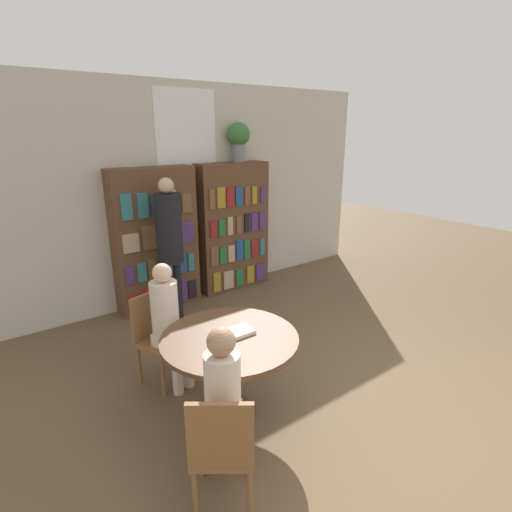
# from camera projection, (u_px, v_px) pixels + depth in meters

# --- Properties ---
(ground_plane) EXTENTS (16.00, 16.00, 0.00)m
(ground_plane) POSITION_uv_depth(u_px,v_px,m) (434.00, 450.00, 3.10)
(ground_plane) COLOR brown
(wall_back) EXTENTS (6.40, 0.07, 3.00)m
(wall_back) POSITION_uv_depth(u_px,v_px,m) (188.00, 193.00, 5.68)
(wall_back) COLOR beige
(wall_back) RESTS_ON ground_plane
(bookshelf_left) EXTENTS (1.12, 0.34, 1.92)m
(bookshelf_left) POSITION_uv_depth(u_px,v_px,m) (156.00, 240.00, 5.35)
(bookshelf_left) COLOR brown
(bookshelf_left) RESTS_ON ground_plane
(bookshelf_right) EXTENTS (1.12, 0.34, 1.92)m
(bookshelf_right) POSITION_uv_depth(u_px,v_px,m) (233.00, 227.00, 6.05)
(bookshelf_right) COLOR brown
(bookshelf_right) RESTS_ON ground_plane
(flower_vase) EXTENTS (0.33, 0.33, 0.56)m
(flower_vase) POSITION_uv_depth(u_px,v_px,m) (239.00, 138.00, 5.73)
(flower_vase) COLOR slate
(flower_vase) RESTS_ON bookshelf_right
(reading_table) EXTENTS (1.14, 1.14, 0.75)m
(reading_table) POSITION_uv_depth(u_px,v_px,m) (230.00, 351.00, 3.31)
(reading_table) COLOR brown
(reading_table) RESTS_ON ground_plane
(chair_near_camera) EXTENTS (0.56, 0.56, 0.89)m
(chair_near_camera) POSITION_uv_depth(u_px,v_px,m) (222.00, 446.00, 2.49)
(chair_near_camera) COLOR brown
(chair_near_camera) RESTS_ON ground_plane
(chair_left_side) EXTENTS (0.50, 0.50, 0.89)m
(chair_left_side) POSITION_uv_depth(u_px,v_px,m) (157.00, 333.00, 3.86)
(chair_left_side) COLOR brown
(chair_left_side) RESTS_ON ground_plane
(seated_reader_left) EXTENTS (0.34, 0.39, 1.23)m
(seated_reader_left) POSITION_uv_depth(u_px,v_px,m) (169.00, 319.00, 3.69)
(seated_reader_left) COLOR beige
(seated_reader_left) RESTS_ON ground_plane
(seated_reader_right) EXTENTS (0.38, 0.40, 1.24)m
(seated_reader_right) POSITION_uv_depth(u_px,v_px,m) (224.00, 400.00, 2.60)
(seated_reader_right) COLOR beige
(seated_reader_right) RESTS_ON ground_plane
(librarian_standing) EXTENTS (0.32, 0.59, 1.83)m
(librarian_standing) POSITION_uv_depth(u_px,v_px,m) (169.00, 235.00, 4.90)
(librarian_standing) COLOR black
(librarian_standing) RESTS_ON ground_plane
(open_book_on_table) EXTENTS (0.24, 0.18, 0.03)m
(open_book_on_table) POSITION_uv_depth(u_px,v_px,m) (238.00, 332.00, 3.32)
(open_book_on_table) COLOR silver
(open_book_on_table) RESTS_ON reading_table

